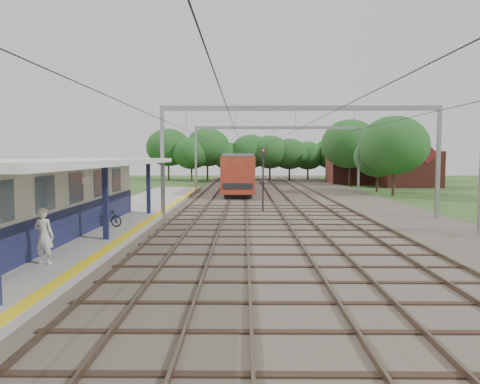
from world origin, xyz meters
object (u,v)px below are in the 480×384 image
object	(u,v)px
bicycle	(108,218)
train	(240,169)
signal_post	(263,172)
person	(44,236)

from	to	relation	value
bicycle	train	size ratio (longest dim) A/B	0.04
bicycle	signal_post	distance (m)	12.03
person	signal_post	distance (m)	18.58
person	train	size ratio (longest dim) A/B	0.05
bicycle	signal_post	world-z (taller)	signal_post
train	person	bearing A→B (deg)	-97.78
bicycle	person	bearing A→B (deg)	-162.48
bicycle	train	bearing A→B (deg)	5.63
bicycle	signal_post	size ratio (longest dim) A/B	0.35
person	signal_post	world-z (taller)	signal_post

